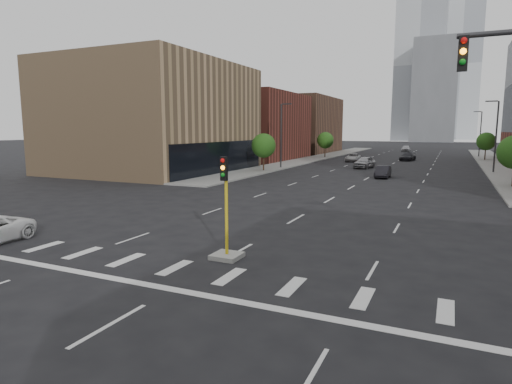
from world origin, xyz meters
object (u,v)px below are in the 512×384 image
Objects in this scene: car_near_left at (364,162)px; car_mid_right at (383,172)px; median_traffic_signal at (226,236)px; car_far_left at (353,158)px; car_deep_right at (408,157)px; car_distant at (406,148)px.

car_near_left is 1.19× the size of car_mid_right.
car_mid_right is at bearing 87.54° from median_traffic_signal.
car_far_left is (-4.14, 11.87, -0.16)m from car_near_left.
car_near_left is at bearing 109.12° from car_mid_right.
car_distant is (-3.36, 32.33, 0.11)m from car_deep_right.
car_far_left is 1.00× the size of car_deep_right.
car_mid_right is (4.26, -11.66, -0.16)m from car_near_left.
car_distant reaches higher than car_far_left.
car_mid_right is 29.60m from car_deep_right.
car_mid_right is 24.99m from car_far_left.
car_deep_right is (4.26, 17.94, -0.13)m from car_near_left.
car_distant reaches higher than car_deep_right.
median_traffic_signal is 0.89× the size of car_near_left.
car_near_left is 1.01× the size of car_deep_right.
car_distant is (5.05, 38.40, 0.13)m from car_far_left.
median_traffic_signal reaches higher than car_far_left.
median_traffic_signal is 0.92× the size of car_distant.
car_deep_right is (1.50, 64.46, -0.26)m from median_traffic_signal.
median_traffic_signal is 58.79m from car_far_left.
car_deep_right is 1.02× the size of car_distant.
car_deep_right is at bearing 88.67° from median_traffic_signal.
car_deep_right is at bearing 30.87° from car_far_left.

